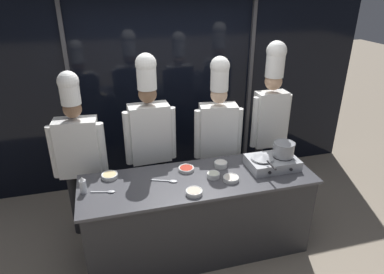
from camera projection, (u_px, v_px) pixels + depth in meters
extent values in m
plane|color=gray|center=(198.00, 248.00, 3.86)|extent=(24.00, 24.00, 0.00)
cube|color=black|center=(166.00, 91.00, 4.73)|extent=(5.80, 0.04, 2.70)
cube|color=#47474C|center=(72.00, 99.00, 4.40)|extent=(0.05, 0.05, 2.70)
cube|color=#47474C|center=(249.00, 85.00, 4.98)|extent=(0.05, 0.05, 2.70)
cube|color=#2D2D30|center=(198.00, 216.00, 3.67)|extent=(2.32, 0.73, 0.89)
cube|color=#47474C|center=(198.00, 179.00, 3.48)|extent=(2.39, 0.77, 0.03)
cube|color=#B2B5BA|center=(272.00, 163.00, 3.66)|extent=(0.53, 0.35, 0.11)
cylinder|color=black|center=(262.00, 159.00, 3.60)|extent=(0.21, 0.21, 0.01)
cylinder|color=black|center=(270.00, 173.00, 3.46)|extent=(0.03, 0.01, 0.03)
cylinder|color=black|center=(283.00, 156.00, 3.66)|extent=(0.21, 0.21, 0.01)
cylinder|color=black|center=(291.00, 170.00, 3.52)|extent=(0.03, 0.01, 0.03)
cylinder|color=#ADAFB5|center=(262.00, 158.00, 3.60)|extent=(0.22, 0.22, 0.01)
cone|color=#ADAFB5|center=(262.00, 157.00, 3.59)|extent=(0.24, 0.24, 0.04)
cylinder|color=black|center=(271.00, 165.00, 3.41)|extent=(0.02, 0.18, 0.02)
cylinder|color=#93969B|center=(284.00, 149.00, 3.63)|extent=(0.22, 0.22, 0.15)
torus|color=#93969B|center=(285.00, 143.00, 3.59)|extent=(0.22, 0.22, 0.01)
torus|color=#93969B|center=(274.00, 147.00, 3.58)|extent=(0.01, 0.05, 0.05)
torus|color=#93969B|center=(294.00, 144.00, 3.63)|extent=(0.01, 0.05, 0.05)
cylinder|color=white|center=(83.00, 186.00, 3.21)|extent=(0.06, 0.06, 0.13)
cone|color=white|center=(82.00, 179.00, 3.18)|extent=(0.05, 0.05, 0.04)
cylinder|color=white|center=(231.00, 179.00, 3.42)|extent=(0.16, 0.16, 0.04)
torus|color=white|center=(231.00, 177.00, 3.42)|extent=(0.16, 0.16, 0.01)
cylinder|color=silver|center=(231.00, 178.00, 3.42)|extent=(0.13, 0.13, 0.02)
cylinder|color=white|center=(221.00, 164.00, 3.68)|extent=(0.14, 0.14, 0.05)
torus|color=white|center=(221.00, 162.00, 3.67)|extent=(0.14, 0.14, 0.01)
cylinder|color=white|center=(221.00, 163.00, 3.67)|extent=(0.11, 0.11, 0.03)
cylinder|color=white|center=(186.00, 169.00, 3.61)|extent=(0.16, 0.16, 0.03)
torus|color=white|center=(186.00, 168.00, 3.60)|extent=(0.17, 0.17, 0.01)
cylinder|color=#B22D1E|center=(186.00, 168.00, 3.60)|extent=(0.13, 0.13, 0.02)
cylinder|color=white|center=(213.00, 175.00, 3.48)|extent=(0.13, 0.13, 0.05)
torus|color=white|center=(213.00, 173.00, 3.47)|extent=(0.13, 0.13, 0.01)
cylinder|color=silver|center=(213.00, 174.00, 3.47)|extent=(0.11, 0.11, 0.03)
cylinder|color=white|center=(194.00, 192.00, 3.21)|extent=(0.16, 0.16, 0.04)
torus|color=white|center=(194.00, 191.00, 3.20)|extent=(0.16, 0.16, 0.01)
cylinder|color=beige|center=(194.00, 191.00, 3.20)|extent=(0.13, 0.13, 0.02)
cylinder|color=white|center=(110.00, 176.00, 3.47)|extent=(0.16, 0.16, 0.04)
torus|color=white|center=(109.00, 174.00, 3.47)|extent=(0.17, 0.17, 0.01)
cylinder|color=#E0C689|center=(110.00, 175.00, 3.47)|extent=(0.13, 0.13, 0.02)
cube|color=#B2B5BA|center=(99.00, 192.00, 3.24)|extent=(0.16, 0.05, 0.01)
ellipsoid|color=#B2B5BA|center=(111.00, 192.00, 3.24)|extent=(0.08, 0.06, 0.02)
cube|color=#B2B5BA|center=(160.00, 181.00, 3.42)|extent=(0.18, 0.08, 0.01)
ellipsoid|color=#B2B5BA|center=(173.00, 181.00, 3.41)|extent=(0.10, 0.08, 0.02)
cylinder|color=#232326|center=(98.00, 201.00, 3.99)|extent=(0.12, 0.12, 0.79)
cylinder|color=#232326|center=(76.00, 204.00, 3.96)|extent=(0.12, 0.12, 0.79)
cube|color=white|center=(78.00, 147.00, 3.67)|extent=(0.46, 0.27, 0.64)
cylinder|color=white|center=(102.00, 149.00, 3.69)|extent=(0.09, 0.09, 0.59)
cylinder|color=white|center=(54.00, 152.00, 3.61)|extent=(0.09, 0.09, 0.59)
sphere|color=brown|center=(72.00, 109.00, 3.49)|extent=(0.19, 0.19, 0.19)
cylinder|color=white|center=(70.00, 93.00, 3.42)|extent=(0.20, 0.20, 0.23)
sphere|color=white|center=(68.00, 82.00, 3.37)|extent=(0.21, 0.21, 0.21)
cylinder|color=#232326|center=(163.00, 187.00, 4.23)|extent=(0.12, 0.12, 0.83)
cylinder|color=#232326|center=(143.00, 191.00, 4.16)|extent=(0.12, 0.12, 0.83)
cube|color=white|center=(150.00, 133.00, 3.88)|extent=(0.46, 0.25, 0.67)
cylinder|color=white|center=(172.00, 133.00, 3.92)|extent=(0.09, 0.09, 0.62)
cylinder|color=white|center=(128.00, 138.00, 3.79)|extent=(0.09, 0.09, 0.62)
sphere|color=brown|center=(148.00, 94.00, 3.69)|extent=(0.20, 0.20, 0.20)
cylinder|color=white|center=(147.00, 77.00, 3.61)|extent=(0.21, 0.21, 0.27)
sphere|color=white|center=(146.00, 64.00, 3.55)|extent=(0.23, 0.23, 0.23)
cylinder|color=#2D3856|center=(225.00, 183.00, 4.35)|extent=(0.11, 0.11, 0.80)
cylinder|color=#2D3856|center=(207.00, 184.00, 4.33)|extent=(0.11, 0.11, 0.80)
cube|color=white|center=(218.00, 131.00, 4.03)|extent=(0.46, 0.29, 0.65)
cylinder|color=white|center=(238.00, 133.00, 4.03)|extent=(0.09, 0.09, 0.60)
cylinder|color=white|center=(198.00, 134.00, 3.99)|extent=(0.09, 0.09, 0.60)
sphere|color=beige|center=(219.00, 95.00, 3.85)|extent=(0.19, 0.19, 0.19)
cylinder|color=white|center=(220.00, 78.00, 3.77)|extent=(0.20, 0.20, 0.27)
sphere|color=white|center=(220.00, 66.00, 3.71)|extent=(0.22, 0.22, 0.22)
cylinder|color=#4C4C51|center=(271.00, 172.00, 4.53)|extent=(0.10, 0.10, 0.85)
cylinder|color=#4C4C51|center=(257.00, 175.00, 4.48)|extent=(0.10, 0.10, 0.85)
cube|color=white|center=(270.00, 119.00, 4.19)|extent=(0.38, 0.20, 0.69)
cylinder|color=white|center=(286.00, 119.00, 4.21)|extent=(0.08, 0.08, 0.64)
cylinder|color=white|center=(255.00, 123.00, 4.11)|extent=(0.08, 0.08, 0.64)
sphere|color=tan|center=(273.00, 82.00, 3.99)|extent=(0.20, 0.20, 0.20)
cylinder|color=white|center=(275.00, 64.00, 3.90)|extent=(0.21, 0.21, 0.30)
sphere|color=white|center=(277.00, 51.00, 3.84)|extent=(0.23, 0.23, 0.23)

